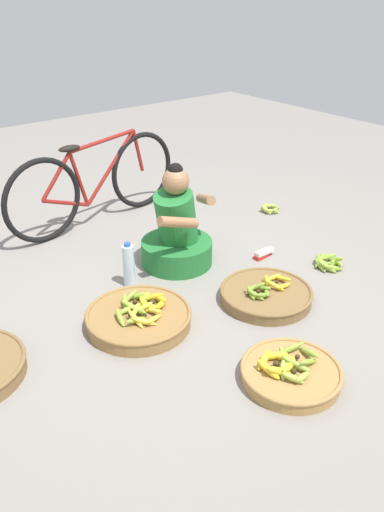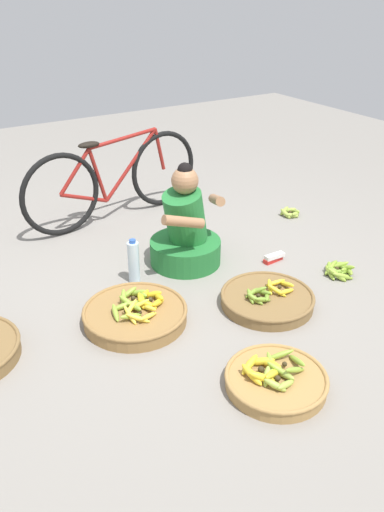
{
  "view_description": "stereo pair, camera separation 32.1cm",
  "coord_description": "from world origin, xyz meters",
  "px_view_note": "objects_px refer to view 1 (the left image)",
  "views": [
    {
      "loc": [
        -1.75,
        -2.43,
        1.87
      ],
      "look_at": [
        0.0,
        -0.2,
        0.35
      ],
      "focal_mm": 36.46,
      "sensor_mm": 36.0,
      "label": 1
    },
    {
      "loc": [
        -1.48,
        -2.61,
        1.87
      ],
      "look_at": [
        0.0,
        -0.2,
        0.35
      ],
      "focal_mm": 36.46,
      "sensor_mm": 36.0,
      "label": 2
    }
  ],
  "objects_px": {
    "bicycle_leaning": "(96,183)",
    "banana_basket_back_left": "(266,294)",
    "water_bottle": "(129,265)",
    "loose_bananas_front_left": "(327,262)",
    "vendor_woman_front": "(177,233)",
    "banana_basket_back_right": "(139,317)",
    "packet_carton_stack": "(264,254)",
    "banana_basket_front_center": "(290,372)",
    "loose_bananas_mid_left": "(270,209)"
  },
  "relations": [
    {
      "from": "banana_basket_back_right",
      "to": "banana_basket_front_center",
      "type": "distance_m",
      "value": 0.97
    },
    {
      "from": "bicycle_leaning",
      "to": "loose_bananas_mid_left",
      "type": "relative_size",
      "value": 8.7
    },
    {
      "from": "bicycle_leaning",
      "to": "loose_bananas_mid_left",
      "type": "height_order",
      "value": "bicycle_leaning"
    },
    {
      "from": "vendor_woman_front",
      "to": "loose_bananas_mid_left",
      "type": "distance_m",
      "value": 1.28
    },
    {
      "from": "bicycle_leaning",
      "to": "banana_basket_back_left",
      "type": "xyz_separation_m",
      "value": [
        0.24,
        -1.78,
        -0.31
      ]
    },
    {
      "from": "banana_basket_front_center",
      "to": "water_bottle",
      "type": "height_order",
      "value": "water_bottle"
    },
    {
      "from": "vendor_woman_front",
      "to": "banana_basket_back_right",
      "type": "distance_m",
      "value": 0.83
    },
    {
      "from": "bicycle_leaning",
      "to": "banana_basket_back_left",
      "type": "distance_m",
      "value": 1.82
    },
    {
      "from": "vendor_woman_front",
      "to": "bicycle_leaning",
      "type": "relative_size",
      "value": 0.45
    },
    {
      "from": "banana_basket_front_center",
      "to": "packet_carton_stack",
      "type": "bearing_deg",
      "value": 50.8
    },
    {
      "from": "banana_basket_back_right",
      "to": "loose_bananas_front_left",
      "type": "xyz_separation_m",
      "value": [
        1.49,
        -0.23,
        -0.03
      ]
    },
    {
      "from": "vendor_woman_front",
      "to": "loose_bananas_front_left",
      "type": "height_order",
      "value": "vendor_woman_front"
    },
    {
      "from": "banana_basket_front_center",
      "to": "loose_bananas_front_left",
      "type": "relative_size",
      "value": 2.14
    },
    {
      "from": "bicycle_leaning",
      "to": "banana_basket_back_left",
      "type": "height_order",
      "value": "bicycle_leaning"
    },
    {
      "from": "packet_carton_stack",
      "to": "bicycle_leaning",
      "type": "bearing_deg",
      "value": 116.2
    },
    {
      "from": "vendor_woman_front",
      "to": "water_bottle",
      "type": "distance_m",
      "value": 0.46
    },
    {
      "from": "banana_basket_back_left",
      "to": "banana_basket_front_center",
      "type": "xyz_separation_m",
      "value": [
        -0.45,
        -0.62,
        0.0
      ]
    },
    {
      "from": "vendor_woman_front",
      "to": "banana_basket_back_left",
      "type": "bearing_deg",
      "value": -78.92
    },
    {
      "from": "banana_basket_back_left",
      "to": "banana_basket_back_right",
      "type": "distance_m",
      "value": 0.85
    },
    {
      "from": "banana_basket_front_center",
      "to": "water_bottle",
      "type": "xyz_separation_m",
      "value": [
        -0.15,
        1.34,
        0.11
      ]
    },
    {
      "from": "banana_basket_front_center",
      "to": "loose_bananas_mid_left",
      "type": "xyz_separation_m",
      "value": [
        1.53,
        1.64,
        -0.02
      ]
    },
    {
      "from": "bicycle_leaning",
      "to": "water_bottle",
      "type": "relative_size",
      "value": 5.24
    },
    {
      "from": "loose_bananas_mid_left",
      "to": "banana_basket_back_right",
      "type": "bearing_deg",
      "value": -158.72
    },
    {
      "from": "bicycle_leaning",
      "to": "loose_bananas_front_left",
      "type": "height_order",
      "value": "bicycle_leaning"
    },
    {
      "from": "loose_bananas_mid_left",
      "to": "packet_carton_stack",
      "type": "bearing_deg",
      "value": -138.97
    },
    {
      "from": "loose_bananas_mid_left",
      "to": "loose_bananas_front_left",
      "type": "bearing_deg",
      "value": -112.26
    },
    {
      "from": "banana_basket_front_center",
      "to": "bicycle_leaning",
      "type": "bearing_deg",
      "value": 85.21
    },
    {
      "from": "banana_basket_back_left",
      "to": "banana_basket_front_center",
      "type": "bearing_deg",
      "value": -125.71
    },
    {
      "from": "loose_bananas_front_left",
      "to": "water_bottle",
      "type": "xyz_separation_m",
      "value": [
        -1.29,
        0.66,
        0.12
      ]
    },
    {
      "from": "vendor_woman_front",
      "to": "bicycle_leaning",
      "type": "xyz_separation_m",
      "value": [
        -0.09,
        1.01,
        0.11
      ]
    },
    {
      "from": "banana_basket_back_right",
      "to": "vendor_woman_front",
      "type": "bearing_deg",
      "value": 36.58
    },
    {
      "from": "banana_basket_back_right",
      "to": "water_bottle",
      "type": "bearing_deg",
      "value": 64.74
    },
    {
      "from": "banana_basket_back_left",
      "to": "water_bottle",
      "type": "distance_m",
      "value": 0.94
    },
    {
      "from": "banana_basket_back_right",
      "to": "banana_basket_front_center",
      "type": "relative_size",
      "value": 1.2
    },
    {
      "from": "banana_basket_back_left",
      "to": "bicycle_leaning",
      "type": "bearing_deg",
      "value": 97.83
    },
    {
      "from": "loose_bananas_front_left",
      "to": "bicycle_leaning",
      "type": "bearing_deg",
      "value": 118.47
    },
    {
      "from": "vendor_woman_front",
      "to": "water_bottle",
      "type": "xyz_separation_m",
      "value": [
        -0.45,
        -0.05,
        -0.09
      ]
    },
    {
      "from": "loose_bananas_mid_left",
      "to": "packet_carton_stack",
      "type": "height_order",
      "value": "loose_bananas_mid_left"
    },
    {
      "from": "water_bottle",
      "to": "packet_carton_stack",
      "type": "xyz_separation_m",
      "value": [
        1.01,
        -0.28,
        -0.12
      ]
    },
    {
      "from": "banana_basket_back_left",
      "to": "packet_carton_stack",
      "type": "distance_m",
      "value": 0.6
    },
    {
      "from": "banana_basket_back_right",
      "to": "loose_bananas_front_left",
      "type": "bearing_deg",
      "value": -8.73
    },
    {
      "from": "banana_basket_front_center",
      "to": "packet_carton_stack",
      "type": "distance_m",
      "value": 1.36
    },
    {
      "from": "banana_basket_back_right",
      "to": "banana_basket_front_center",
      "type": "height_order",
      "value": "banana_basket_back_right"
    },
    {
      "from": "bicycle_leaning",
      "to": "loose_bananas_front_left",
      "type": "relative_size",
      "value": 6.8
    },
    {
      "from": "loose_bananas_front_left",
      "to": "packet_carton_stack",
      "type": "xyz_separation_m",
      "value": [
        -0.27,
        0.38,
        -0.0
      ]
    },
    {
      "from": "bicycle_leaning",
      "to": "banana_basket_back_right",
      "type": "bearing_deg",
      "value": -110.43
    },
    {
      "from": "banana_basket_back_left",
      "to": "packet_carton_stack",
      "type": "relative_size",
      "value": 3.57
    },
    {
      "from": "loose_bananas_mid_left",
      "to": "vendor_woman_front",
      "type": "bearing_deg",
      "value": -168.5
    },
    {
      "from": "banana_basket_back_right",
      "to": "packet_carton_stack",
      "type": "distance_m",
      "value": 1.23
    },
    {
      "from": "loose_bananas_front_left",
      "to": "packet_carton_stack",
      "type": "relative_size",
      "value": 1.47
    }
  ]
}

